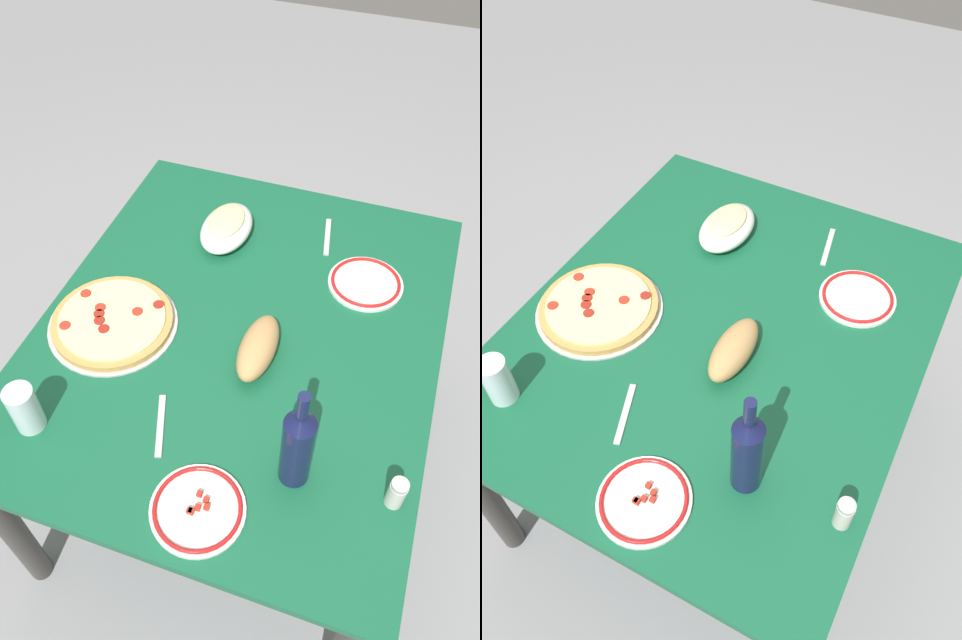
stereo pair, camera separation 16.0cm
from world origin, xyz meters
The scene contains 12 objects.
ground_plane centered at (0.00, 0.00, 0.00)m, with size 8.00×8.00×0.00m, color gray.
dining_table centered at (0.00, 0.00, 0.63)m, with size 1.30×1.07×0.74m.
pepperoni_pizza centered at (0.11, -0.33, 0.75)m, with size 0.35×0.35×0.03m.
baked_pasta_dish centered at (-0.34, -0.16, 0.78)m, with size 0.24×0.15×0.08m.
wine_bottle centered at (0.37, 0.25, 0.87)m, with size 0.07×0.07×0.32m.
water_glass centered at (0.45, -0.37, 0.81)m, with size 0.07×0.07×0.13m, color silver.
side_plate_near centered at (-0.27, 0.29, 0.75)m, with size 0.22×0.22×0.02m.
side_plate_far centered at (0.52, 0.08, 0.75)m, with size 0.21×0.21×0.02m.
bread_loaf centered at (0.08, 0.08, 0.78)m, with size 0.22×0.09×0.08m, color tan.
spice_shaker centered at (0.36, 0.48, 0.78)m, with size 0.04×0.04×0.09m.
fork_left centered at (0.35, -0.08, 0.74)m, with size 0.17×0.02×0.01m, color #B7B7BC.
fork_right centered at (-0.44, 0.14, 0.74)m, with size 0.17×0.02×0.01m, color #B7B7BC.
Camera 1 is at (0.99, 0.34, 1.98)m, focal length 33.31 mm.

